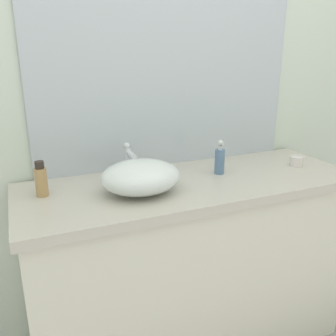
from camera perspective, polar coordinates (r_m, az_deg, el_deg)
bathroom_wall_rear at (r=1.77m, az=-2.35°, el=14.13°), size 6.00×0.06×2.60m
vanity_counter at (r=1.80m, az=3.56°, el=-15.01°), size 1.50×0.54×0.87m
wall_mirror_panel at (r=1.76m, az=0.09°, el=17.10°), size 1.28×0.01×1.04m
sink_basin at (r=1.46m, az=-4.27°, el=-1.38°), size 0.32×0.28×0.13m
faucet at (r=1.59m, az=-6.12°, el=1.42°), size 0.03×0.12×0.16m
soap_dispenser at (r=1.69m, az=8.05°, el=1.29°), size 0.05×0.05×0.16m
lotion_bottle at (r=1.50m, az=-19.17°, el=-1.81°), size 0.05×0.05×0.14m
candle_jar at (r=1.90m, az=19.42°, el=1.01°), size 0.06×0.06×0.05m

